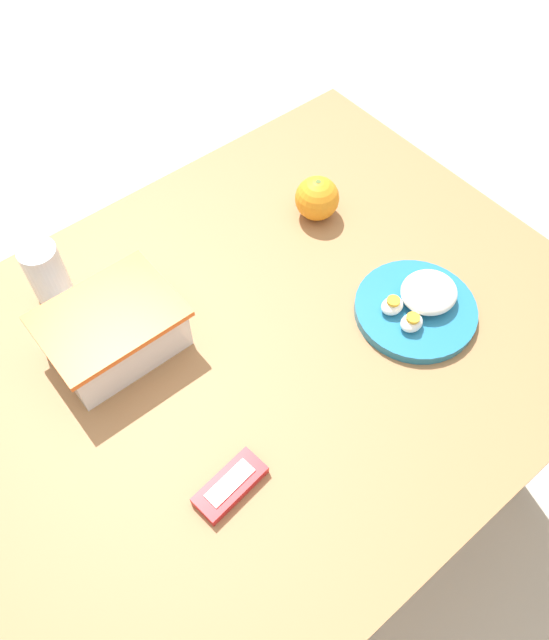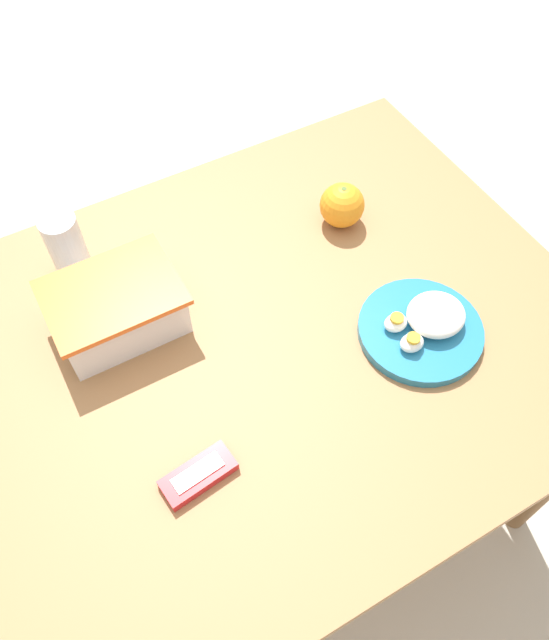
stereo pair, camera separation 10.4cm
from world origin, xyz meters
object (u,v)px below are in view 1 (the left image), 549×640
(food_container, at_px, (114,333))
(orange_fruit, at_px, (317,198))
(drinking_glass, at_px, (47,273))
(candy_bar, at_px, (230,485))
(rice_plate, at_px, (419,305))

(food_container, xyz_separation_m, orange_fruit, (0.46, 0.02, 0.00))
(drinking_glass, bearing_deg, candy_bar, -86.71)
(orange_fruit, xyz_separation_m, candy_bar, (-0.46, -0.33, -0.03))
(food_container, height_order, drinking_glass, drinking_glass)
(food_container, bearing_deg, candy_bar, -90.22)
(candy_bar, xyz_separation_m, drinking_glass, (-0.03, 0.48, 0.05))
(food_container, bearing_deg, rice_plate, -31.11)
(candy_bar, bearing_deg, rice_plate, 6.12)
(food_container, xyz_separation_m, rice_plate, (0.44, -0.27, -0.02))
(drinking_glass, bearing_deg, orange_fruit, -16.55)
(orange_fruit, bearing_deg, rice_plate, -93.73)
(orange_fruit, relative_size, candy_bar, 0.73)
(food_container, xyz_separation_m, drinking_glass, (-0.03, 0.17, 0.02))
(rice_plate, xyz_separation_m, drinking_glass, (-0.47, 0.43, 0.04))
(orange_fruit, height_order, candy_bar, orange_fruit)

